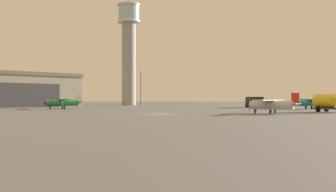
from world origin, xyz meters
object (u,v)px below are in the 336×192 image
Objects in this scene: truck_fuel_tanker_yellow at (329,102)px; light_post_west at (140,86)px; airplane_silver at (271,104)px; truck_box_black at (253,101)px; airplane_teal at (308,102)px; control_tower at (128,47)px; airplane_green at (61,102)px.

truck_fuel_tanker_yellow is 50.73m from light_post_west.
airplane_silver reaches higher than truck_box_black.
airplane_silver is 48.55m from light_post_west.
truck_fuel_tanker_yellow is at bearing -109.16° from airplane_teal.
light_post_west reaches higher than truck_box_black.
airplane_teal is at bearing -151.12° from truck_box_black.
light_post_west is at bearing -27.90° from airplane_silver.
control_tower is 3.93× the size of airplane_silver.
control_tower is 71.66m from airplane_silver.
airplane_silver is at bearing 122.03° from airplane_green.
airplane_green reaches higher than truck_box_black.
truck_box_black is at bearing -15.19° from light_post_west.
airplane_silver is 1.53× the size of truck_fuel_tanker_yellow.
truck_box_black is at bearing -39.65° from control_tower.
airplane_green is at bearing 171.90° from airplane_teal.
truck_box_black is (44.22, 11.54, 0.08)m from airplane_green.
truck_fuel_tanker_yellow is at bearing -47.37° from light_post_west.
airplane_teal is 1.61× the size of truck_box_black.
light_post_west reaches higher than airplane_green.
control_tower reaches higher than truck_box_black.
airplane_silver is at bearing 162.36° from truck_box_black.
airplane_silver reaches higher than truck_fuel_tanker_yellow.
truck_fuel_tanker_yellow is (49.60, -17.82, 0.17)m from airplane_green.
control_tower is 3.54× the size of airplane_teal.
truck_box_black is at bearing -65.90° from airplane_silver.
airplane_green reaches higher than airplane_teal.
airplane_green is 1.65× the size of truck_fuel_tanker_yellow.
airplane_teal is 1.70× the size of truck_fuel_tanker_yellow.
control_tower is at bearing -31.98° from airplane_silver.
airplane_green is at bearing 2.58° from airplane_silver.
light_post_west is (15.35, 19.38, 4.22)m from airplane_green.
airplane_silver is at bearing -61.61° from light_post_west.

